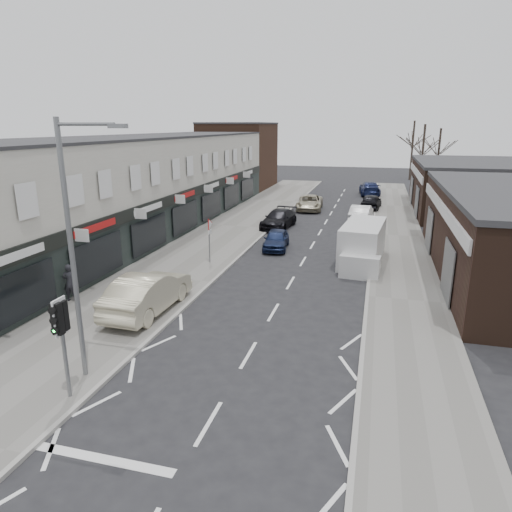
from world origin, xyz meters
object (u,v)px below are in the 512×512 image
Objects in this scene: parked_car_left_a at (276,239)px; white_van at (362,245)px; parked_car_left_c at (310,203)px; warning_sign at (210,228)px; street_lamp at (75,240)px; pedestrian at (70,283)px; parked_car_left_b at (279,219)px; sedan_on_pavement at (148,292)px; parked_car_right_b at (371,202)px; traffic_light at (61,325)px; parked_car_right_a at (361,214)px; parked_car_right_c at (370,188)px.

white_van is at bearing -24.45° from parked_car_left_a.
warning_sign is at bearing -102.88° from parked_car_left_c.
street_lamp is 4.57× the size of pedestrian.
parked_car_left_a is 6.45m from parked_car_left_b.
sedan_on_pavement reaches higher than parked_car_right_b.
street_lamp is 2.96× the size of warning_sign.
street_lamp is at bearing -103.32° from parked_car_left_a.
parked_car_left_b is 12.48m from parked_car_right_b.
traffic_light reaches higher than sedan_on_pavement.
parked_car_left_a is 0.77× the size of parked_car_left_b.
parked_car_left_a is 0.83× the size of parked_car_right_a.
traffic_light is 0.68× the size of parked_car_right_a.
sedan_on_pavement is at bearing -89.94° from parked_car_left_b.
pedestrian is 0.35× the size of parked_car_left_c.
parked_car_right_b reaches higher than parked_car_left_b.
parked_car_left_b is 0.91× the size of parked_car_right_c.
parked_car_right_c is at bearing 74.88° from warning_sign.
parked_car_right_b is (8.70, 28.71, -0.24)m from sedan_on_pavement.
sedan_on_pavement is at bearing 97.01° from traffic_light.
white_van is 1.67× the size of parked_car_left_a.
parked_car_right_a is 16.15m from parked_car_right_c.
parked_car_left_c is at bearing 84.36° from parked_car_left_a.
white_van reaches higher than parked_car_left_b.
warning_sign reaches higher than parked_car_left_b.
parked_car_left_c is (2.20, 33.31, -1.71)m from traffic_light.
traffic_light is at bearing -97.94° from parked_car_left_c.
pedestrian is 13.72m from parked_car_left_a.
warning_sign is at bearing 73.12° from parked_car_right_b.
parked_car_left_a is 14.85m from parked_car_left_c.
sedan_on_pavement is 23.51m from parked_car_right_a.
parked_car_left_a is 17.69m from parked_car_right_b.
parked_car_left_c is at bearing 81.28° from warning_sign.
traffic_light is at bearing -102.44° from parked_car_left_a.
parked_car_right_c reaches higher than parked_car_right_a.
warning_sign is at bearing -93.58° from parked_car_left_b.
traffic_light reaches higher than pedestrian.
street_lamp reaches higher than parked_car_right_a.
white_van is at bearing -75.68° from parked_car_left_c.
parked_car_left_a is 0.70× the size of parked_car_right_c.
parked_car_left_a is at bearing 68.17° from parked_car_right_a.
parked_car_right_b is (7.90, 35.21, -1.67)m from traffic_light.
parked_car_right_b is at bearing 67.78° from warning_sign.
pedestrian is at bearing -118.82° from warning_sign.
sedan_on_pavement reaches higher than parked_car_right_a.
parked_car_left_b is 0.96× the size of parked_car_left_c.
warning_sign reaches higher than parked_car_left_a.
parked_car_left_b is at bearing 95.07° from parked_car_left_a.
sedan_on_pavement is 1.39× the size of parked_car_left_a.
parked_car_left_a is at bearing 76.54° from parked_car_right_b.
parked_car_right_b is at bearing 77.35° from traffic_light.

